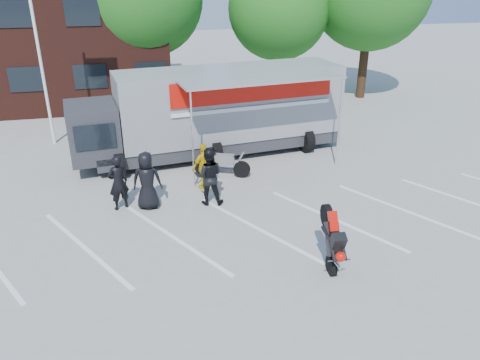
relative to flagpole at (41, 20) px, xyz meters
name	(u,v)px	position (x,y,z in m)	size (l,w,h in m)	color
ground	(259,247)	(6.24, -10.00, -5.05)	(100.00, 100.00, 0.00)	#9B9B96
parking_bay_lines	(250,229)	(6.24, -9.00, -5.05)	(18.00, 5.00, 0.01)	white
flagpole	(41,20)	(0.00, 0.00, 0.00)	(1.61, 0.12, 8.00)	white
tree_mid	(279,9)	(11.24, 5.00, -0.11)	(5.44, 5.44, 7.68)	#382314
transporter_truck	(219,153)	(6.48, -2.79, -5.05)	(10.72, 5.16, 3.41)	gray
parked_motorcycle	(222,176)	(6.18, -5.09, -5.05)	(0.69, 2.07, 1.08)	#ACACB1
stunt_bike_rider	(324,261)	(7.71, -11.00, -5.05)	(0.71, 1.50, 1.77)	black
spectator_leather_a	(147,181)	(3.46, -7.00, -4.13)	(0.91, 0.59, 1.85)	black
spectator_leather_b	(118,183)	(2.59, -6.86, -4.17)	(0.65, 0.42, 1.77)	black
spectator_leather_c	(209,176)	(5.36, -7.10, -4.12)	(0.91, 0.71, 1.88)	black
spectator_hivis	(204,166)	(5.40, -5.95, -4.25)	(0.94, 0.39, 1.60)	#DFB40B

